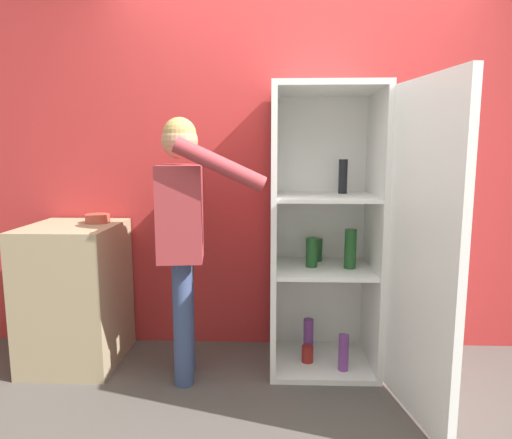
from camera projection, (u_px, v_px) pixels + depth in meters
ground_plane at (301, 418)px, 2.40m from camera, size 12.00×12.00×0.00m
wall_back at (295, 168)px, 3.18m from camera, size 7.00×0.06×2.55m
refrigerator at (343, 235)px, 2.79m from camera, size 0.84×1.25×1.78m
person at (183, 219)px, 2.69m from camera, size 0.66×0.59×1.59m
counter at (76, 294)px, 3.00m from camera, size 0.57×0.63×0.92m
bowl at (98, 218)px, 3.02m from camera, size 0.16×0.16×0.06m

